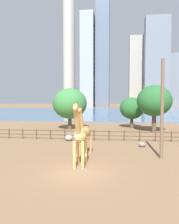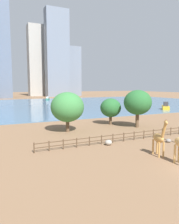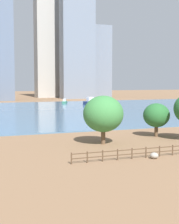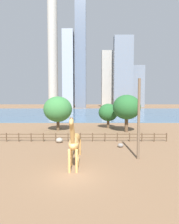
{
  "view_description": "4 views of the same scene",
  "coord_description": "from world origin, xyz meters",
  "px_view_note": "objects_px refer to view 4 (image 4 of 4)",
  "views": [
    {
      "loc": [
        2.56,
        -14.75,
        4.96
      ],
      "look_at": [
        -1.96,
        23.59,
        2.88
      ],
      "focal_mm": 35.0,
      "sensor_mm": 36.0,
      "label": 1
    },
    {
      "loc": [
        -17.99,
        -13.96,
        8.09
      ],
      "look_at": [
        0.03,
        23.75,
        3.06
      ],
      "focal_mm": 35.0,
      "sensor_mm": 36.0,
      "label": 2
    },
    {
      "loc": [
        -23.89,
        -23.29,
        9.11
      ],
      "look_at": [
        -1.56,
        37.32,
        3.23
      ],
      "focal_mm": 55.0,
      "sensor_mm": 36.0,
      "label": 3
    },
    {
      "loc": [
        1.35,
        -13.92,
        6.13
      ],
      "look_at": [
        1.35,
        24.5,
        3.65
      ],
      "focal_mm": 28.0,
      "sensor_mm": 36.0,
      "label": 4
    }
  ],
  "objects_px": {
    "utility_pole": "(139,119)",
    "boat_sailboat": "(107,108)",
    "tree_left_large": "(108,112)",
    "tree_right_tall": "(58,109)",
    "tree_center_broad": "(127,107)",
    "boat_tug": "(121,109)",
    "boulder_near_fence": "(120,145)",
    "giraffe_companion": "(75,138)",
    "boulder_by_pole": "(59,140)",
    "giraffe_tall": "(73,144)"
  },
  "relations": [
    {
      "from": "tree_left_large",
      "to": "tree_right_tall",
      "type": "height_order",
      "value": "tree_right_tall"
    },
    {
      "from": "tree_center_broad",
      "to": "boat_tug",
      "type": "distance_m",
      "value": 78.36
    },
    {
      "from": "tree_left_large",
      "to": "tree_center_broad",
      "type": "height_order",
      "value": "tree_center_broad"
    },
    {
      "from": "utility_pole",
      "to": "boat_tug",
      "type": "height_order",
      "value": "utility_pole"
    },
    {
      "from": "tree_left_large",
      "to": "tree_right_tall",
      "type": "relative_size",
      "value": 0.78
    },
    {
      "from": "giraffe_companion",
      "to": "tree_center_broad",
      "type": "relative_size",
      "value": 0.62
    },
    {
      "from": "giraffe_tall",
      "to": "boat_sailboat",
      "type": "relative_size",
      "value": 1.11
    },
    {
      "from": "giraffe_tall",
      "to": "tree_center_broad",
      "type": "bearing_deg",
      "value": 155.23
    },
    {
      "from": "tree_center_broad",
      "to": "tree_right_tall",
      "type": "bearing_deg",
      "value": 172.26
    },
    {
      "from": "giraffe_companion",
      "to": "tree_right_tall",
      "type": "bearing_deg",
      "value": -151.4
    },
    {
      "from": "giraffe_tall",
      "to": "tree_center_broad",
      "type": "relative_size",
      "value": 0.68
    },
    {
      "from": "giraffe_companion",
      "to": "boulder_near_fence",
      "type": "bearing_deg",
      "value": 138.07
    },
    {
      "from": "tree_right_tall",
      "to": "giraffe_companion",
      "type": "bearing_deg",
      "value": -73.8
    },
    {
      "from": "giraffe_tall",
      "to": "utility_pole",
      "type": "distance_m",
      "value": 7.41
    },
    {
      "from": "boulder_by_pole",
      "to": "tree_left_large",
      "type": "xyz_separation_m",
      "value": [
        8.6,
        13.79,
        3.14
      ]
    },
    {
      "from": "utility_pole",
      "to": "boat_sailboat",
      "type": "xyz_separation_m",
      "value": [
        7.44,
        103.93,
        -3.39
      ]
    },
    {
      "from": "tree_center_broad",
      "to": "boat_tug",
      "type": "bearing_deg",
      "value": 80.71
    },
    {
      "from": "utility_pole",
      "to": "tree_center_broad",
      "type": "xyz_separation_m",
      "value": [
        2.1,
        15.86,
        0.64
      ]
    },
    {
      "from": "utility_pole",
      "to": "boat_tug",
      "type": "bearing_deg",
      "value": 81.0
    },
    {
      "from": "boulder_by_pole",
      "to": "tree_left_large",
      "type": "height_order",
      "value": "tree_left_large"
    },
    {
      "from": "giraffe_companion",
      "to": "boulder_by_pole",
      "type": "relative_size",
      "value": 4.55
    },
    {
      "from": "giraffe_companion",
      "to": "boat_tug",
      "type": "relative_size",
      "value": 0.65
    },
    {
      "from": "giraffe_tall",
      "to": "giraffe_companion",
      "type": "distance_m",
      "value": 3.53
    },
    {
      "from": "tree_left_large",
      "to": "tree_center_broad",
      "type": "distance_m",
      "value": 6.03
    },
    {
      "from": "giraffe_companion",
      "to": "boat_tug",
      "type": "xyz_separation_m",
      "value": [
        21.39,
        92.53,
        -0.92
      ]
    },
    {
      "from": "boulder_near_fence",
      "to": "tree_center_broad",
      "type": "distance_m",
      "value": 12.56
    },
    {
      "from": "utility_pole",
      "to": "boat_sailboat",
      "type": "bearing_deg",
      "value": 85.9
    },
    {
      "from": "giraffe_companion",
      "to": "boulder_by_pole",
      "type": "xyz_separation_m",
      "value": [
        -2.9,
        6.52,
        -1.73
      ]
    },
    {
      "from": "tree_center_broad",
      "to": "boat_tug",
      "type": "height_order",
      "value": "tree_center_broad"
    },
    {
      "from": "giraffe_companion",
      "to": "boat_tug",
      "type": "distance_m",
      "value": 94.97
    },
    {
      "from": "giraffe_tall",
      "to": "tree_right_tall",
      "type": "xyz_separation_m",
      "value": [
        -5.09,
        20.67,
        2.03
      ]
    },
    {
      "from": "utility_pole",
      "to": "tree_right_tall",
      "type": "height_order",
      "value": "utility_pole"
    },
    {
      "from": "utility_pole",
      "to": "tree_left_large",
      "type": "distance_m",
      "value": 20.92
    },
    {
      "from": "utility_pole",
      "to": "tree_left_large",
      "type": "relative_size",
      "value": 1.54
    },
    {
      "from": "tree_center_broad",
      "to": "boat_sailboat",
      "type": "xyz_separation_m",
      "value": [
        5.34,
        88.06,
        -4.03
      ]
    },
    {
      "from": "boulder_near_fence",
      "to": "boulder_by_pole",
      "type": "bearing_deg",
      "value": 163.64
    },
    {
      "from": "boulder_near_fence",
      "to": "tree_left_large",
      "type": "distance_m",
      "value": 16.61
    },
    {
      "from": "giraffe_tall",
      "to": "boat_sailboat",
      "type": "distance_m",
      "value": 107.79
    },
    {
      "from": "tree_center_broad",
      "to": "boulder_near_fence",
      "type": "bearing_deg",
      "value": -105.6
    },
    {
      "from": "boulder_near_fence",
      "to": "tree_left_large",
      "type": "bearing_deg",
      "value": 89.64
    },
    {
      "from": "tree_left_large",
      "to": "boat_tug",
      "type": "relative_size",
      "value": 0.79
    },
    {
      "from": "giraffe_tall",
      "to": "giraffe_companion",
      "type": "bearing_deg",
      "value": -178.39
    },
    {
      "from": "tree_right_tall",
      "to": "boulder_near_fence",
      "type": "bearing_deg",
      "value": -51.11
    },
    {
      "from": "boat_sailboat",
      "to": "tree_center_broad",
      "type": "bearing_deg",
      "value": -158.34
    },
    {
      "from": "tree_left_large",
      "to": "tree_right_tall",
      "type": "distance_m",
      "value": 11.18
    },
    {
      "from": "tree_left_large",
      "to": "tree_right_tall",
      "type": "bearing_deg",
      "value": -163.52
    },
    {
      "from": "boulder_by_pole",
      "to": "tree_left_large",
      "type": "distance_m",
      "value": 16.56
    },
    {
      "from": "boulder_near_fence",
      "to": "tree_right_tall",
      "type": "relative_size",
      "value": 0.11
    },
    {
      "from": "boulder_near_fence",
      "to": "boat_sailboat",
      "type": "bearing_deg",
      "value": 85.12
    },
    {
      "from": "boulder_near_fence",
      "to": "boat_sailboat",
      "type": "relative_size",
      "value": 0.17
    }
  ]
}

